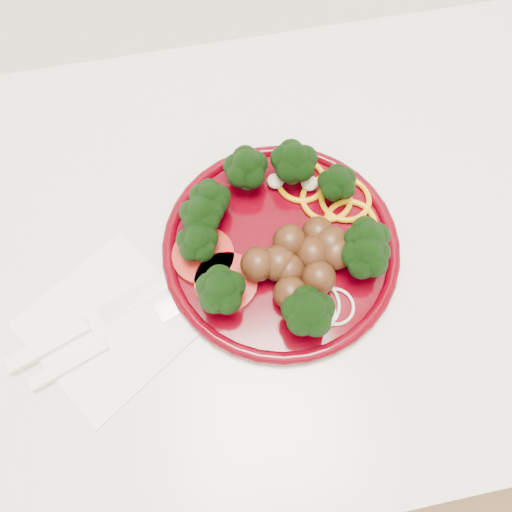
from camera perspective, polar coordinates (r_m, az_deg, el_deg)
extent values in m
cube|color=beige|center=(1.01, -5.46, -10.14)|extent=(2.40, 0.60, 0.87)
cube|color=silver|center=(0.58, -9.35, -0.20)|extent=(2.40, 0.60, 0.03)
cylinder|color=#430008|center=(0.56, 2.83, 0.93)|extent=(0.26, 0.26, 0.01)
torus|color=#430008|center=(0.55, 2.86, 1.18)|extent=(0.26, 0.26, 0.01)
sphere|color=#442211|center=(0.52, 7.17, -2.43)|extent=(0.04, 0.04, 0.04)
sphere|color=#442211|center=(0.53, 9.02, 0.42)|extent=(0.04, 0.04, 0.04)
sphere|color=#442211|center=(0.51, 3.94, -4.16)|extent=(0.04, 0.04, 0.04)
sphere|color=#442211|center=(0.53, 3.79, 1.54)|extent=(0.04, 0.04, 0.04)
sphere|color=#442211|center=(0.52, 0.20, -1.13)|extent=(0.04, 0.04, 0.04)
sphere|color=#442211|center=(0.53, 6.43, 0.34)|extent=(0.04, 0.04, 0.04)
sphere|color=#442211|center=(0.54, 7.09, 2.77)|extent=(0.04, 0.04, 0.04)
sphere|color=#442211|center=(0.52, 3.68, -1.45)|extent=(0.04, 0.04, 0.04)
sphere|color=#442211|center=(0.54, 8.45, 1.41)|extent=(0.04, 0.04, 0.04)
sphere|color=#442211|center=(0.52, 2.58, -0.82)|extent=(0.04, 0.04, 0.04)
torus|color=#CF8707|center=(0.58, 8.04, 6.49)|extent=(0.06, 0.06, 0.01)
torus|color=#CF8707|center=(0.57, 10.75, 3.74)|extent=(0.06, 0.06, 0.01)
torus|color=#CF8707|center=(0.59, 5.21, 8.59)|extent=(0.06, 0.06, 0.01)
torus|color=#CF8707|center=(0.58, 10.17, 6.42)|extent=(0.06, 0.06, 0.01)
cylinder|color=#720A07|center=(0.54, -6.04, 0.04)|extent=(0.07, 0.07, 0.01)
cylinder|color=#720A07|center=(0.53, -3.44, -3.02)|extent=(0.07, 0.07, 0.01)
torus|color=beige|center=(0.52, 6.44, -6.36)|extent=(0.05, 0.05, 0.00)
torus|color=beige|center=(0.53, 9.00, -5.70)|extent=(0.04, 0.04, 0.00)
torus|color=beige|center=(0.53, 6.56, -5.51)|extent=(0.06, 0.06, 0.00)
ellipsoid|color=#C6B793|center=(0.58, 2.23, 8.51)|extent=(0.02, 0.02, 0.01)
ellipsoid|color=#C6B793|center=(0.57, -4.14, 6.36)|extent=(0.02, 0.02, 0.01)
ellipsoid|color=#C6B793|center=(0.58, 6.11, 8.22)|extent=(0.02, 0.02, 0.01)
cube|color=white|center=(0.55, -16.40, -7.50)|extent=(0.21, 0.21, 0.00)
cube|color=silver|center=(0.55, -11.78, -3.70)|extent=(0.12, 0.06, 0.00)
cube|color=white|center=(0.56, -22.61, -9.37)|extent=(0.09, 0.05, 0.01)
cube|color=white|center=(0.55, -20.55, -11.46)|extent=(0.08, 0.04, 0.01)
cube|color=silver|center=(0.54, -9.93, -5.90)|extent=(0.03, 0.03, 0.00)
cube|color=silver|center=(0.54, -7.07, -5.39)|extent=(0.03, 0.01, 0.00)
cube|color=silver|center=(0.54, -7.39, -4.86)|extent=(0.03, 0.01, 0.00)
cube|color=silver|center=(0.54, -7.70, -4.33)|extent=(0.03, 0.01, 0.00)
cube|color=silver|center=(0.54, -8.01, -3.80)|extent=(0.03, 0.01, 0.00)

